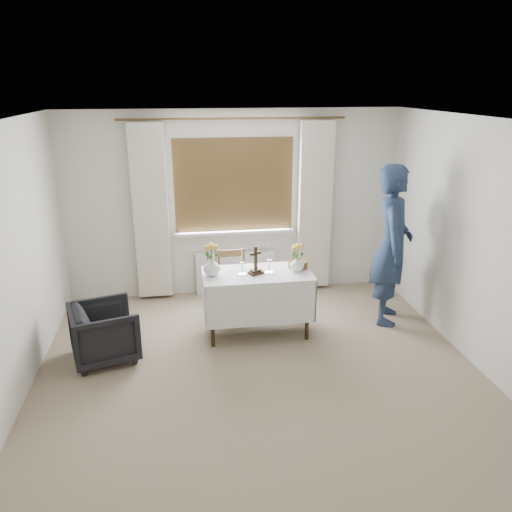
{
  "coord_description": "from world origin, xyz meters",
  "views": [
    {
      "loc": [
        -0.73,
        -4.04,
        2.81
      ],
      "look_at": [
        0.06,
        0.98,
        1.04
      ],
      "focal_mm": 35.0,
      "sensor_mm": 36.0,
      "label": 1
    }
  ],
  "objects": [
    {
      "name": "ground",
      "position": [
        0.0,
        0.0,
        0.0
      ],
      "size": [
        5.0,
        5.0,
        0.0
      ],
      "primitive_type": "plane",
      "color": "gray",
      "rests_on": "ground"
    },
    {
      "name": "altar_table",
      "position": [
        0.11,
        1.18,
        0.38
      ],
      "size": [
        1.24,
        0.64,
        0.76
      ],
      "primitive_type": "cube",
      "color": "white",
      "rests_on": "ground"
    },
    {
      "name": "wooden_chair",
      "position": [
        -0.1,
        1.77,
        0.4
      ],
      "size": [
        0.39,
        0.39,
        0.81
      ],
      "primitive_type": null,
      "rotation": [
        0.0,
        0.0,
        0.04
      ],
      "color": "brown",
      "rests_on": "ground"
    },
    {
      "name": "armchair",
      "position": [
        -1.58,
        0.87,
        0.3
      ],
      "size": [
        0.82,
        0.81,
        0.61
      ],
      "primitive_type": "imported",
      "rotation": [
        0.0,
        0.0,
        1.85
      ],
      "color": "black",
      "rests_on": "ground"
    },
    {
      "name": "person",
      "position": [
        1.76,
        1.3,
        0.97
      ],
      "size": [
        0.69,
        0.83,
        1.94
      ],
      "primitive_type": "imported",
      "rotation": [
        0.0,
        0.0,
        1.2
      ],
      "color": "navy",
      "rests_on": "ground"
    },
    {
      "name": "radiator",
      "position": [
        0.0,
        2.42,
        0.3
      ],
      "size": [
        1.1,
        0.1,
        0.6
      ],
      "primitive_type": "cube",
      "color": "silver",
      "rests_on": "ground"
    },
    {
      "name": "wooden_cross",
      "position": [
        0.09,
        1.15,
        0.92
      ],
      "size": [
        0.18,
        0.16,
        0.33
      ],
      "primitive_type": null,
      "rotation": [
        0.0,
        0.0,
        0.43
      ],
      "color": "black",
      "rests_on": "altar_table"
    },
    {
      "name": "candlestick_left",
      "position": [
        -0.07,
        1.15,
        0.92
      ],
      "size": [
        0.11,
        0.11,
        0.31
      ],
      "primitive_type": null,
      "rotation": [
        0.0,
        0.0,
        0.36
      ],
      "color": "silver",
      "rests_on": "altar_table"
    },
    {
      "name": "candlestick_right",
      "position": [
        0.24,
        1.16,
        0.92
      ],
      "size": [
        0.12,
        0.12,
        0.32
      ],
      "primitive_type": null,
      "rotation": [
        0.0,
        0.0,
        -0.39
      ],
      "color": "silver",
      "rests_on": "altar_table"
    },
    {
      "name": "flower_vase_left",
      "position": [
        -0.4,
        1.19,
        0.86
      ],
      "size": [
        0.24,
        0.24,
        0.2
      ],
      "primitive_type": "imported",
      "rotation": [
        0.0,
        0.0,
        0.25
      ],
      "color": "white",
      "rests_on": "altar_table"
    },
    {
      "name": "flower_vase_right",
      "position": [
        0.57,
        1.17,
        0.85
      ],
      "size": [
        0.18,
        0.18,
        0.17
      ],
      "primitive_type": "imported",
      "rotation": [
        0.0,
        0.0,
        0.07
      ],
      "color": "white",
      "rests_on": "altar_table"
    },
    {
      "name": "wicker_basket",
      "position": [
        0.61,
        1.27,
        0.8
      ],
      "size": [
        0.23,
        0.23,
        0.09
      ],
      "primitive_type": "cylinder",
      "rotation": [
        0.0,
        0.0,
        0.05
      ],
      "color": "brown",
      "rests_on": "altar_table"
    }
  ]
}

